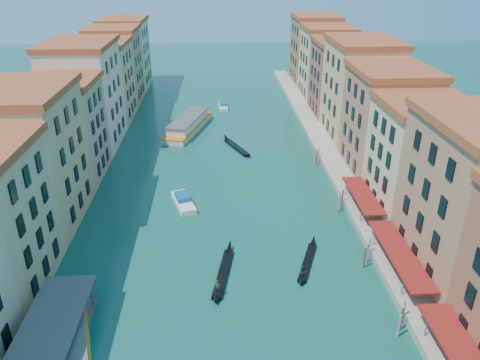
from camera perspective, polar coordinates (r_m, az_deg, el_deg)
The scene contains 13 objects.
left_bank_palazzos at distance 94.77m, azimuth -19.23°, elevation 8.33°, with size 12.80×128.40×21.00m.
right_bank_palazzos at distance 95.96m, azimuth 15.31°, elevation 9.08°, with size 12.80×128.40×21.00m.
quay at distance 96.73m, azimuth 10.17°, elevation 3.92°, with size 4.00×140.00×1.00m, color #A29883.
restaurant_awnings at distance 59.99m, azimuth 19.07°, elevation -8.74°, with size 3.20×44.55×3.12m.
vaporetto_stop at distance 51.14m, azimuth -22.02°, elevation -18.30°, with size 5.40×16.40×3.65m.
mooring_poles_right at distance 64.41m, azimuth 14.49°, elevation -7.34°, with size 1.44×54.24×3.20m.
mooring_poles_left at distance 52.09m, azimuth -24.73°, elevation -18.17°, with size 0.24×8.24×3.20m.
vaporetto_far at distance 107.00m, azimuth -6.29°, elevation 6.79°, with size 10.44×21.47×3.12m.
gondola_fore at distance 58.50m, azimuth -2.07°, elevation -11.16°, with size 3.23×12.72×2.55m.
gondola_right at distance 60.82m, azimuth 8.19°, elevation -9.85°, with size 4.60×10.72×2.22m.
gondola_far at distance 96.16m, azimuth -0.47°, elevation 4.12°, with size 5.96×12.32×1.84m.
motorboat_mid at distance 74.41m, azimuth -6.95°, elevation -2.56°, with size 4.47×7.91×1.56m.
motorboat_far at distance 123.26m, azimuth -2.07°, elevation 9.01°, with size 2.39×6.71×1.37m.
Camera 1 is at (0.46, -22.67, 35.24)m, focal length 35.00 mm.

